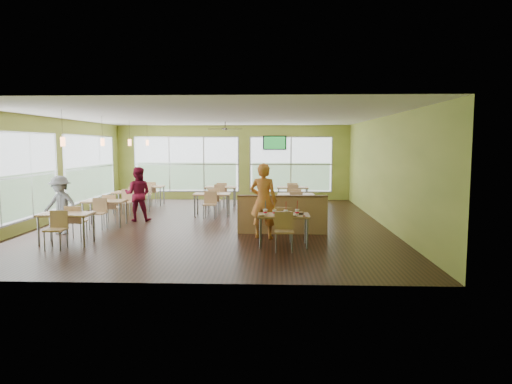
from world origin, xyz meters
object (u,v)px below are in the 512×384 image
main_table (283,219)px  half_wall_divider (282,215)px  food_basket (300,213)px  man_plaid (263,201)px

main_table → half_wall_divider: 1.45m
food_basket → man_plaid: bearing=137.6°
main_table → half_wall_divider: bearing=90.0°
main_table → man_plaid: 1.04m
man_plaid → food_basket: 1.20m
main_table → food_basket: (0.38, 0.06, 0.15)m
half_wall_divider → man_plaid: man_plaid is taller
half_wall_divider → food_basket: (0.38, -1.39, 0.26)m
half_wall_divider → food_basket: bearing=-74.7°
main_table → food_basket: main_table is taller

